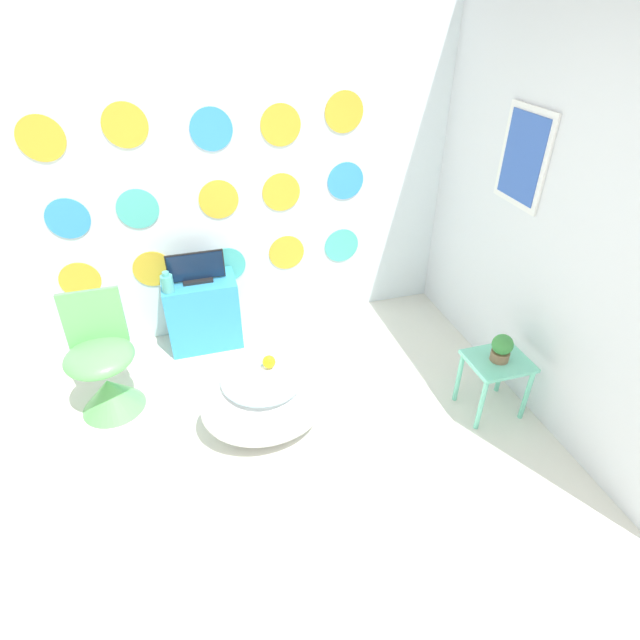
{
  "coord_description": "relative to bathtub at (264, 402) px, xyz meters",
  "views": [
    {
      "loc": [
        -0.26,
        -1.41,
        2.44
      ],
      "look_at": [
        0.47,
        1.06,
        0.7
      ],
      "focal_mm": 28.0,
      "sensor_mm": 36.0,
      "label": 1
    }
  ],
  "objects": [
    {
      "name": "bathtub",
      "position": [
        0.0,
        0.0,
        0.0
      ],
      "size": [
        0.81,
        0.62,
        0.45
      ],
      "color": "white",
      "rests_on": "ground_plane"
    },
    {
      "name": "side_table",
      "position": [
        1.5,
        -0.25,
        0.12
      ],
      "size": [
        0.39,
        0.33,
        0.43
      ],
      "color": "#72D8B7",
      "rests_on": "ground_plane"
    },
    {
      "name": "potted_plant_left",
      "position": [
        1.5,
        -0.25,
        0.3
      ],
      "size": [
        0.13,
        0.13,
        0.19
      ],
      "color": "#8C6B4C",
      "rests_on": "side_table"
    },
    {
      "name": "chair",
      "position": [
        -0.97,
        0.5,
        0.05
      ],
      "size": [
        0.44,
        0.44,
        0.83
      ],
      "color": "#66C166",
      "rests_on": "ground_plane"
    },
    {
      "name": "ground_plane",
      "position": [
        -0.07,
        -0.93,
        -0.23
      ],
      "size": [
        12.0,
        12.0,
        0.0
      ],
      "primitive_type": "plane",
      "color": "silver"
    },
    {
      "name": "wall_right",
      "position": [
        1.8,
        0.17,
        1.08
      ],
      "size": [
        0.06,
        3.2,
        2.6
      ],
      "color": "silver",
      "rests_on": "ground_plane"
    },
    {
      "name": "rubber_duck",
      "position": [
        0.06,
        0.07,
        0.27
      ],
      "size": [
        0.08,
        0.09,
        0.1
      ],
      "color": "yellow",
      "rests_on": "bathtub"
    },
    {
      "name": "tv",
      "position": [
        -0.27,
        1.07,
        0.45
      ],
      "size": [
        0.42,
        0.12,
        0.23
      ],
      "color": "black",
      "rests_on": "tv_cabinet"
    },
    {
      "name": "wall_back_dotted",
      "position": [
        -0.07,
        1.29,
        1.07
      ],
      "size": [
        4.69,
        0.05,
        2.6
      ],
      "color": "white",
      "rests_on": "ground_plane"
    },
    {
      "name": "tv_cabinet",
      "position": [
        -0.27,
        1.07,
        0.06
      ],
      "size": [
        0.55,
        0.34,
        0.58
      ],
      "color": "#389ED6",
      "rests_on": "ground_plane"
    },
    {
      "name": "vase",
      "position": [
        -0.49,
        0.97,
        0.42
      ],
      "size": [
        0.09,
        0.09,
        0.16
      ],
      "color": "#51B2AD",
      "rests_on": "tv_cabinet"
    }
  ]
}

